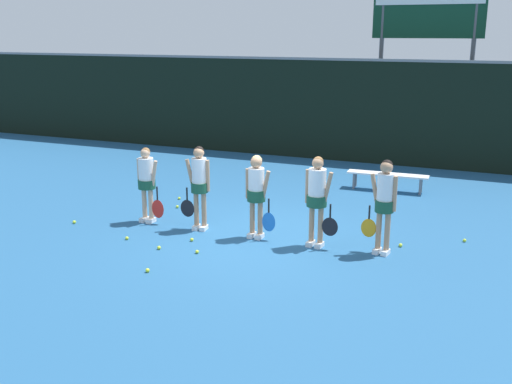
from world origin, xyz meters
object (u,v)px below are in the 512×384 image
at_px(tennis_ball_1, 148,270).
at_px(tennis_ball_3, 192,240).
at_px(player_1, 199,181).
at_px(tennis_ball_5, 74,222).
at_px(tennis_ball_4, 127,238).
at_px(scoreboard, 427,33).
at_px(tennis_ball_8, 400,245).
at_px(player_4, 384,199).
at_px(tennis_ball_2, 465,240).
at_px(tennis_ball_6, 179,198).
at_px(tennis_ball_7, 197,252).
at_px(player_3, 317,194).
at_px(bench_courtside, 388,176).
at_px(tennis_ball_9, 177,207).
at_px(player_2, 257,189).
at_px(player_0, 147,179).
at_px(tennis_ball_0, 159,248).

height_order(tennis_ball_1, tennis_ball_3, tennis_ball_1).
bearing_deg(player_1, tennis_ball_5, -172.34).
bearing_deg(tennis_ball_4, scoreboard, 68.95).
bearing_deg(tennis_ball_8, tennis_ball_3, -161.84).
height_order(player_4, tennis_ball_5, player_4).
distance_m(tennis_ball_2, tennis_ball_8, 1.34).
relative_size(tennis_ball_3, tennis_ball_8, 0.96).
bearing_deg(tennis_ball_6, tennis_ball_3, -55.61).
xyz_separation_m(tennis_ball_1, tennis_ball_7, (0.35, 1.11, -0.00)).
bearing_deg(tennis_ball_6, tennis_ball_8, -12.87).
height_order(player_3, tennis_ball_6, player_3).
bearing_deg(tennis_ball_3, tennis_ball_4, -160.95).
distance_m(bench_courtside, player_1, 5.50).
bearing_deg(tennis_ball_7, tennis_ball_3, 126.68).
relative_size(bench_courtside, tennis_ball_6, 31.96).
relative_size(tennis_ball_2, tennis_ball_6, 1.03).
height_order(tennis_ball_2, tennis_ball_9, same).
height_order(tennis_ball_1, tennis_ball_6, tennis_ball_1).
xyz_separation_m(tennis_ball_2, tennis_ball_4, (-6.12, -2.42, 0.00)).
bearing_deg(tennis_ball_3, tennis_ball_6, 124.39).
height_order(player_2, tennis_ball_6, player_2).
bearing_deg(tennis_ball_4, tennis_ball_8, 18.38).
distance_m(tennis_ball_2, tennis_ball_5, 8.00).
xyz_separation_m(tennis_ball_4, tennis_ball_8, (5.02, 1.67, 0.00)).
xyz_separation_m(player_3, tennis_ball_8, (1.50, 0.57, -1.00)).
relative_size(player_0, tennis_ball_2, 24.34).
distance_m(scoreboard, player_1, 10.37).
distance_m(tennis_ball_4, tennis_ball_7, 1.63).
xyz_separation_m(player_2, tennis_ball_7, (-0.67, -1.24, -0.95)).
height_order(player_4, tennis_ball_9, player_4).
bearing_deg(bench_courtside, tennis_ball_7, -113.78).
bearing_deg(tennis_ball_1, tennis_ball_8, 37.81).
relative_size(tennis_ball_4, tennis_ball_8, 0.96).
relative_size(tennis_ball_0, tennis_ball_9, 1.06).
distance_m(scoreboard, tennis_ball_7, 11.68).
relative_size(tennis_ball_1, tennis_ball_6, 1.12).
bearing_deg(tennis_ball_2, tennis_ball_7, -150.41).
bearing_deg(tennis_ball_1, player_2, 66.49).
height_order(bench_courtside, tennis_ball_2, bench_courtside).
xyz_separation_m(tennis_ball_2, tennis_ball_8, (-1.10, -0.76, 0.00)).
relative_size(player_1, player_3, 1.00).
bearing_deg(tennis_ball_0, scoreboard, 73.45).
relative_size(tennis_ball_0, tennis_ball_2, 1.06).
distance_m(tennis_ball_3, tennis_ball_6, 3.04).
bearing_deg(tennis_ball_3, tennis_ball_0, -118.53).
height_order(tennis_ball_5, tennis_ball_9, tennis_ball_5).
bearing_deg(player_0, player_3, 4.55).
xyz_separation_m(player_1, tennis_ball_4, (-1.02, -1.13, -1.00)).
relative_size(tennis_ball_0, tennis_ball_8, 1.01).
distance_m(tennis_ball_2, tennis_ball_9, 6.31).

